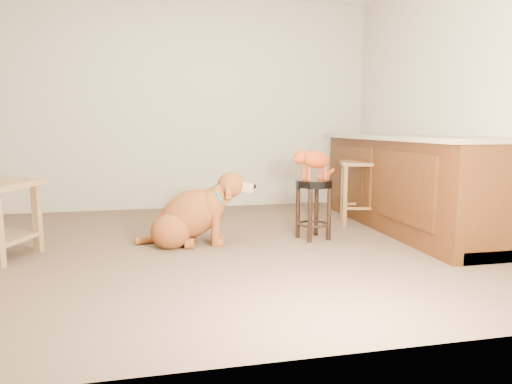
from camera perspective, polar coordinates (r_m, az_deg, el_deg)
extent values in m
cube|color=brown|center=(3.97, -5.20, -6.82)|extent=(4.50, 4.00, 0.01)
cube|color=#B4AB91|center=(5.84, -7.81, 10.78)|extent=(4.50, 0.04, 2.60)
cube|color=#B4AB91|center=(1.89, 2.03, 16.56)|extent=(4.50, 0.04, 2.60)
cube|color=#B4AB91|center=(4.68, 23.60, 10.86)|extent=(0.04, 4.00, 2.60)
cube|color=#40200B|center=(4.80, 18.03, 0.88)|extent=(0.60, 2.50, 0.90)
cube|color=gray|center=(4.75, 17.96, 6.50)|extent=(0.70, 2.56, 0.04)
cube|color=black|center=(4.88, 18.23, -3.77)|extent=(0.52, 2.50, 0.10)
cube|color=#40200B|center=(4.17, 18.13, 0.52)|extent=(0.02, 0.90, 0.62)
cube|color=#40200B|center=(5.14, 11.96, 2.12)|extent=(0.02, 0.90, 0.62)
cube|color=#351909|center=(4.16, 17.99, 0.51)|extent=(0.02, 0.60, 0.40)
cube|color=#351909|center=(5.13, 11.84, 2.11)|extent=(0.02, 0.60, 0.40)
cylinder|color=black|center=(4.35, 7.55, -2.28)|extent=(0.04, 0.04, 0.48)
cylinder|color=black|center=(4.24, 5.25, -2.51)|extent=(0.04, 0.04, 0.48)
cylinder|color=black|center=(4.19, 9.11, -2.72)|extent=(0.04, 0.04, 0.48)
cylinder|color=black|center=(4.07, 6.76, -2.98)|extent=(0.04, 0.04, 0.48)
torus|color=black|center=(4.23, 7.14, -3.98)|extent=(0.34, 0.34, 0.02)
cylinder|color=black|center=(4.17, 7.24, 1.09)|extent=(0.33, 0.33, 0.07)
cube|color=brown|center=(5.06, 14.03, -0.16)|extent=(0.05, 0.05, 0.63)
cube|color=brown|center=(5.02, 10.78, -0.11)|extent=(0.05, 0.05, 0.63)
cube|color=brown|center=(4.77, 14.51, -0.65)|extent=(0.05, 0.05, 0.63)
cube|color=brown|center=(4.74, 11.07, -0.61)|extent=(0.05, 0.05, 0.63)
cube|color=brown|center=(4.86, 12.72, 3.51)|extent=(0.45, 0.45, 0.04)
cube|color=brown|center=(4.15, -25.69, -3.00)|extent=(0.07, 0.07, 0.56)
ellipsoid|color=#653113|center=(4.18, -10.25, -4.14)|extent=(0.37, 0.32, 0.31)
ellipsoid|color=#653113|center=(3.94, -10.65, -4.90)|extent=(0.37, 0.32, 0.31)
cylinder|color=#653113|center=(4.21, -7.98, -5.47)|extent=(0.09, 0.11, 0.10)
cylinder|color=#653113|center=(3.93, -8.29, -6.45)|extent=(0.09, 0.11, 0.10)
ellipsoid|color=#653113|center=(4.02, -8.19, -2.78)|extent=(0.74, 0.46, 0.62)
ellipsoid|color=#653113|center=(4.00, -5.63, -1.69)|extent=(0.30, 0.32, 0.31)
cylinder|color=#653113|center=(4.11, -5.02, -3.71)|extent=(0.09, 0.09, 0.36)
cylinder|color=#653113|center=(3.94, -5.08, -4.22)|extent=(0.09, 0.09, 0.36)
sphere|color=#653113|center=(4.15, -4.60, -5.83)|extent=(0.10, 0.10, 0.10)
sphere|color=#653113|center=(3.98, -4.63, -6.43)|extent=(0.10, 0.10, 0.10)
cylinder|color=#653113|center=(3.98, -4.55, -0.33)|extent=(0.25, 0.19, 0.23)
ellipsoid|color=#653113|center=(3.97, -3.18, 0.91)|extent=(0.26, 0.24, 0.22)
cube|color=#8D7058|center=(3.98, -1.39, 0.65)|extent=(0.16, 0.10, 0.10)
sphere|color=black|center=(3.98, -0.37, 0.73)|extent=(0.05, 0.05, 0.05)
cube|color=#653113|center=(4.07, -3.46, 0.68)|extent=(0.06, 0.06, 0.16)
cube|color=#653113|center=(3.87, -3.45, 0.30)|extent=(0.06, 0.06, 0.16)
torus|color=#0D6D5F|center=(3.98, -4.55, -0.46)|extent=(0.15, 0.22, 0.19)
cylinder|color=#D8BF4C|center=(3.99, -3.85, -1.41)|extent=(0.01, 0.04, 0.04)
cylinder|color=#653113|center=(4.16, -12.95, -5.83)|extent=(0.29, 0.12, 0.07)
ellipsoid|color=maroon|center=(4.16, 7.48, 4.06)|extent=(0.34, 0.22, 0.20)
cylinder|color=maroon|center=(4.15, 6.05, 2.38)|extent=(0.03, 0.03, 0.12)
sphere|color=maroon|center=(4.16, 6.04, 1.73)|extent=(0.04, 0.04, 0.04)
cylinder|color=maroon|center=(4.08, 6.68, 2.27)|extent=(0.03, 0.03, 0.12)
sphere|color=maroon|center=(4.09, 6.67, 1.61)|extent=(0.04, 0.04, 0.04)
cylinder|color=maroon|center=(4.25, 8.00, 2.47)|extent=(0.03, 0.03, 0.12)
sphere|color=maroon|center=(4.25, 7.99, 1.83)|extent=(0.04, 0.04, 0.04)
cylinder|color=maroon|center=(4.18, 8.65, 2.37)|extent=(0.03, 0.03, 0.12)
sphere|color=maroon|center=(4.18, 8.64, 1.72)|extent=(0.04, 0.04, 0.04)
sphere|color=maroon|center=(4.07, 5.54, 4.29)|extent=(0.11, 0.11, 0.11)
sphere|color=maroon|center=(4.04, 4.95, 4.11)|extent=(0.04, 0.04, 0.04)
sphere|color=brown|center=(4.03, 4.73, 4.11)|extent=(0.02, 0.02, 0.02)
cone|color=maroon|center=(4.10, 5.42, 5.18)|extent=(0.06, 0.06, 0.06)
cone|color=#C66B60|center=(4.10, 5.39, 5.14)|extent=(0.03, 0.03, 0.03)
cone|color=maroon|center=(4.04, 5.95, 5.13)|extent=(0.06, 0.06, 0.06)
cone|color=#C66B60|center=(4.04, 5.92, 5.09)|extent=(0.03, 0.03, 0.03)
cylinder|color=maroon|center=(4.30, 8.89, 2.08)|extent=(0.21, 0.18, 0.11)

